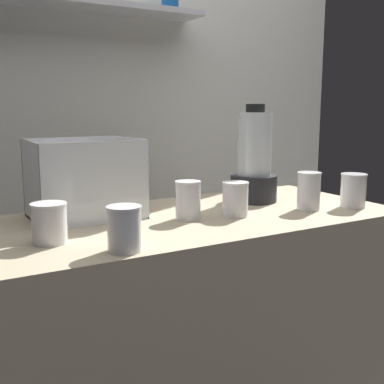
{
  "coord_description": "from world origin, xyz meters",
  "views": [
    {
      "loc": [
        -0.78,
        -1.35,
        1.26
      ],
      "look_at": [
        0.0,
        0.0,
        0.98
      ],
      "focal_mm": 45.23,
      "sensor_mm": 36.0,
      "label": 1
    }
  ],
  "objects": [
    {
      "name": "back_wall_unit",
      "position": [
        -0.01,
        0.77,
        1.26
      ],
      "size": [
        2.6,
        0.24,
        2.5
      ],
      "color": "silver",
      "rests_on": "ground_plane"
    },
    {
      "name": "juice_cup_orange_far_right",
      "position": [
        0.4,
        -0.12,
        0.96
      ],
      "size": [
        0.08,
        0.08,
        0.13
      ],
      "color": "white",
      "rests_on": "counter"
    },
    {
      "name": "juice_cup_beet_left",
      "position": [
        -0.34,
        -0.26,
        0.95
      ],
      "size": [
        0.09,
        0.09,
        0.11
      ],
      "color": "white",
      "rests_on": "counter"
    },
    {
      "name": "juice_cup_orange_far_left",
      "position": [
        -0.48,
        -0.09,
        0.95
      ],
      "size": [
        0.09,
        0.09,
        0.11
      ],
      "color": "white",
      "rests_on": "counter"
    },
    {
      "name": "carrot_display_bin",
      "position": [
        -0.31,
        0.16,
        0.98
      ],
      "size": [
        0.34,
        0.25,
        0.25
      ],
      "color": "white",
      "rests_on": "counter"
    },
    {
      "name": "blender_pitcher",
      "position": [
        0.33,
        0.1,
        1.05
      ],
      "size": [
        0.18,
        0.18,
        0.36
      ],
      "color": "black",
      "rests_on": "counter"
    },
    {
      "name": "counter",
      "position": [
        0.0,
        0.0,
        0.45
      ],
      "size": [
        1.4,
        0.64,
        0.9
      ],
      "primitive_type": "cube",
      "color": "tan",
      "rests_on": "ground_plane"
    },
    {
      "name": "juice_cup_orange_right",
      "position": [
        0.12,
        -0.07,
        0.95
      ],
      "size": [
        0.09,
        0.09,
        0.11
      ],
      "color": "white",
      "rests_on": "counter"
    },
    {
      "name": "juice_cup_pomegranate_middle",
      "position": [
        -0.03,
        -0.03,
        0.95
      ],
      "size": [
        0.08,
        0.08,
        0.12
      ],
      "color": "white",
      "rests_on": "counter"
    },
    {
      "name": "juice_cup_mango_rightmost",
      "position": [
        0.57,
        -0.17,
        0.95
      ],
      "size": [
        0.09,
        0.09,
        0.12
      ],
      "color": "white",
      "rests_on": "counter"
    }
  ]
}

